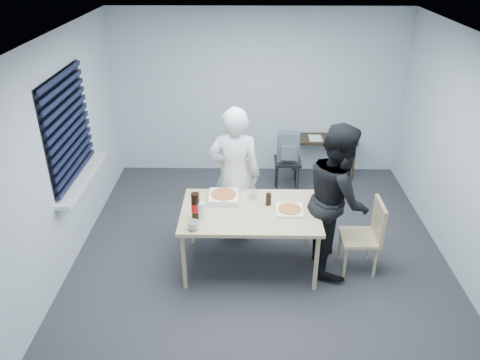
{
  "coord_description": "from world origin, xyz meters",
  "views": [
    {
      "loc": [
        -0.17,
        -4.59,
        3.49
      ],
      "look_at": [
        -0.25,
        0.1,
        1.04
      ],
      "focal_mm": 35.0,
      "sensor_mm": 36.0,
      "label": 1
    }
  ],
  "objects_px": {
    "soda_bottle": "(196,206)",
    "mug_b": "(253,195)",
    "person_black": "(337,198)",
    "dining_table": "(250,215)",
    "stool": "(287,167)",
    "backpack": "(288,147)",
    "chair_right": "(368,232)",
    "mug_a": "(193,225)",
    "person_white": "(235,176)",
    "side_table": "(324,142)",
    "chair_far": "(237,188)"
  },
  "relations": [
    {
      "from": "soda_bottle",
      "to": "mug_b",
      "type": "bearing_deg",
      "value": 34.74
    },
    {
      "from": "person_black",
      "to": "mug_b",
      "type": "distance_m",
      "value": 0.96
    },
    {
      "from": "dining_table",
      "to": "stool",
      "type": "bearing_deg",
      "value": 72.55
    },
    {
      "from": "mug_b",
      "to": "backpack",
      "type": "bearing_deg",
      "value": 70.74
    },
    {
      "from": "chair_right",
      "to": "mug_a",
      "type": "distance_m",
      "value": 1.98
    },
    {
      "from": "stool",
      "to": "mug_a",
      "type": "distance_m",
      "value": 2.5
    },
    {
      "from": "chair_right",
      "to": "person_white",
      "type": "relative_size",
      "value": 0.5
    },
    {
      "from": "side_table",
      "to": "person_white",
      "type": "bearing_deg",
      "value": -127.7
    },
    {
      "from": "chair_far",
      "to": "stool",
      "type": "height_order",
      "value": "chair_far"
    },
    {
      "from": "chair_right",
      "to": "mug_b",
      "type": "bearing_deg",
      "value": 166.22
    },
    {
      "from": "chair_right",
      "to": "mug_b",
      "type": "distance_m",
      "value": 1.37
    },
    {
      "from": "dining_table",
      "to": "mug_a",
      "type": "bearing_deg",
      "value": -146.72
    },
    {
      "from": "chair_far",
      "to": "mug_a",
      "type": "bearing_deg",
      "value": -107.16
    },
    {
      "from": "backpack",
      "to": "person_black",
      "type": "bearing_deg",
      "value": -55.45
    },
    {
      "from": "person_black",
      "to": "backpack",
      "type": "relative_size",
      "value": 4.05
    },
    {
      "from": "side_table",
      "to": "backpack",
      "type": "distance_m",
      "value": 0.88
    },
    {
      "from": "person_white",
      "to": "mug_a",
      "type": "bearing_deg",
      "value": 67.58
    },
    {
      "from": "chair_far",
      "to": "person_white",
      "type": "xyz_separation_m",
      "value": [
        -0.01,
        -0.38,
        0.37
      ]
    },
    {
      "from": "backpack",
      "to": "mug_a",
      "type": "height_order",
      "value": "backpack"
    },
    {
      "from": "soda_bottle",
      "to": "dining_table",
      "type": "bearing_deg",
      "value": 15.59
    },
    {
      "from": "stool",
      "to": "mug_a",
      "type": "bearing_deg",
      "value": -117.97
    },
    {
      "from": "person_black",
      "to": "chair_far",
      "type": "bearing_deg",
      "value": 51.44
    },
    {
      "from": "side_table",
      "to": "soda_bottle",
      "type": "height_order",
      "value": "soda_bottle"
    },
    {
      "from": "dining_table",
      "to": "chair_right",
      "type": "relative_size",
      "value": 1.74
    },
    {
      "from": "mug_b",
      "to": "side_table",
      "type": "bearing_deg",
      "value": 61.32
    },
    {
      "from": "chair_right",
      "to": "mug_a",
      "type": "xyz_separation_m",
      "value": [
        -1.93,
        -0.34,
        0.29
      ]
    },
    {
      "from": "chair_far",
      "to": "soda_bottle",
      "type": "distance_m",
      "value": 1.27
    },
    {
      "from": "stool",
      "to": "chair_far",
      "type": "bearing_deg",
      "value": -131.93
    },
    {
      "from": "side_table",
      "to": "backpack",
      "type": "xyz_separation_m",
      "value": [
        -0.62,
        -0.6,
        0.17
      ]
    },
    {
      "from": "dining_table",
      "to": "person_black",
      "type": "relative_size",
      "value": 0.88
    },
    {
      "from": "person_white",
      "to": "side_table",
      "type": "distance_m",
      "value": 2.27
    },
    {
      "from": "person_black",
      "to": "stool",
      "type": "xyz_separation_m",
      "value": [
        -0.41,
        1.74,
        -0.46
      ]
    },
    {
      "from": "dining_table",
      "to": "backpack",
      "type": "bearing_deg",
      "value": 72.43
    },
    {
      "from": "chair_right",
      "to": "stool",
      "type": "height_order",
      "value": "chair_right"
    },
    {
      "from": "chair_far",
      "to": "person_black",
      "type": "height_order",
      "value": "person_black"
    },
    {
      "from": "chair_far",
      "to": "mug_b",
      "type": "relative_size",
      "value": 8.9
    },
    {
      "from": "person_white",
      "to": "backpack",
      "type": "height_order",
      "value": "person_white"
    },
    {
      "from": "side_table",
      "to": "soda_bottle",
      "type": "distance_m",
      "value": 3.12
    },
    {
      "from": "chair_far",
      "to": "chair_right",
      "type": "height_order",
      "value": "same"
    },
    {
      "from": "person_white",
      "to": "mug_b",
      "type": "xyz_separation_m",
      "value": [
        0.23,
        -0.32,
        -0.08
      ]
    },
    {
      "from": "person_white",
      "to": "backpack",
      "type": "xyz_separation_m",
      "value": [
        0.75,
        1.19,
        -0.13
      ]
    },
    {
      "from": "side_table",
      "to": "person_black",
      "type": "bearing_deg",
      "value": -95.33
    },
    {
      "from": "chair_right",
      "to": "stool",
      "type": "distance_m",
      "value": 2.0
    },
    {
      "from": "stool",
      "to": "backpack",
      "type": "relative_size",
      "value": 1.23
    },
    {
      "from": "mug_a",
      "to": "stool",
      "type": "bearing_deg",
      "value": 62.03
    },
    {
      "from": "person_black",
      "to": "side_table",
      "type": "distance_m",
      "value": 2.35
    },
    {
      "from": "stool",
      "to": "mug_b",
      "type": "distance_m",
      "value": 1.65
    },
    {
      "from": "backpack",
      "to": "person_white",
      "type": "bearing_deg",
      "value": -101.17
    },
    {
      "from": "mug_a",
      "to": "mug_b",
      "type": "relative_size",
      "value": 1.23
    },
    {
      "from": "mug_b",
      "to": "person_white",
      "type": "bearing_deg",
      "value": 125.08
    }
  ]
}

